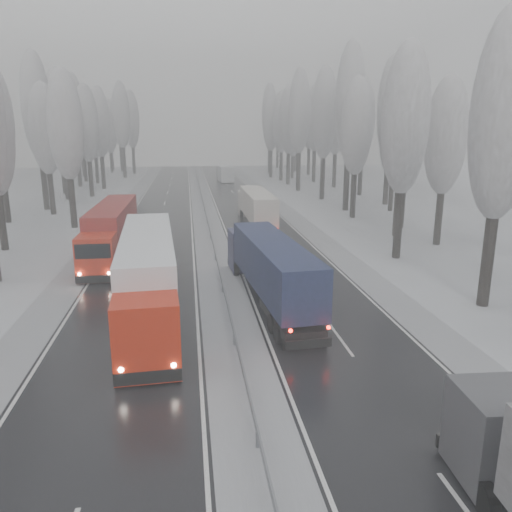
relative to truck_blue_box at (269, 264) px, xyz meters
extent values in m
cube|color=black|center=(2.58, 11.80, -2.26)|extent=(7.50, 200.00, 0.03)
cube|color=black|center=(-7.92, 11.80, -2.26)|extent=(7.50, 200.00, 0.03)
cube|color=#ABAEB4|center=(-2.67, 11.80, -2.26)|extent=(3.00, 200.00, 0.04)
cube|color=#ABAEB4|center=(7.53, 11.80, -2.26)|extent=(2.40, 200.00, 0.04)
cube|color=#ABAEB4|center=(-12.87, 11.80, -2.26)|extent=(2.40, 200.00, 0.04)
cube|color=slate|center=(-2.67, 11.80, -1.68)|extent=(0.06, 200.00, 0.32)
cube|color=slate|center=(-2.67, 9.80, -1.98)|extent=(0.12, 0.12, 0.60)
cube|color=slate|center=(-2.67, 41.80, -1.98)|extent=(0.12, 0.12, 0.60)
cylinder|color=black|center=(12.37, -2.54, 0.52)|extent=(0.68, 0.68, 5.60)
ellipsoid|color=gray|center=(12.37, -2.54, 8.53)|extent=(3.60, 3.60, 11.45)
cylinder|color=black|center=(11.84, 8.83, 0.53)|extent=(0.68, 0.68, 5.62)
ellipsoid|color=gray|center=(11.84, 8.83, 8.56)|extent=(3.60, 3.60, 11.48)
cylinder|color=black|center=(17.35, 12.83, 0.19)|extent=(0.64, 0.64, 4.94)
ellipsoid|color=gray|center=(17.35, 12.83, 7.25)|extent=(3.60, 3.60, 10.09)
cylinder|color=black|center=(15.23, 16.96, 0.38)|extent=(0.66, 0.66, 5.32)
ellipsoid|color=gray|center=(15.23, 16.96, 7.99)|extent=(3.60, 3.60, 10.88)
cylinder|color=black|center=(17.46, 20.96, 0.88)|extent=(0.72, 0.72, 6.31)
ellipsoid|color=gray|center=(17.46, 20.96, 9.90)|extent=(3.60, 3.60, 12.90)
cylinder|color=black|center=(14.36, 27.40, 0.41)|extent=(0.67, 0.67, 5.38)
ellipsoid|color=gray|center=(14.36, 27.40, 8.09)|extent=(3.60, 3.60, 10.98)
cylinder|color=black|center=(20.64, 31.40, 0.02)|extent=(0.62, 0.62, 4.59)
ellipsoid|color=gray|center=(20.64, 31.40, 6.58)|extent=(3.60, 3.60, 9.39)
cylinder|color=black|center=(15.23, 32.82, 1.20)|extent=(0.76, 0.76, 6.95)
ellipsoid|color=gray|center=(15.23, 32.82, 11.12)|extent=(3.60, 3.60, 14.19)
cylinder|color=black|center=(22.15, 36.82, 1.02)|extent=(0.74, 0.74, 6.59)
ellipsoid|color=gray|center=(22.15, 36.82, 10.43)|extent=(3.60, 3.60, 13.46)
cylinder|color=black|center=(14.90, 43.07, 0.91)|extent=(0.72, 0.72, 6.37)
ellipsoid|color=gray|center=(14.90, 43.07, 10.00)|extent=(3.60, 3.60, 13.01)
cylinder|color=black|center=(22.05, 47.07, 0.71)|extent=(0.70, 0.70, 5.97)
ellipsoid|color=gray|center=(22.05, 47.07, 9.24)|extent=(3.60, 3.60, 12.20)
cylinder|color=black|center=(13.67, 53.75, 1.05)|extent=(0.74, 0.74, 6.65)
ellipsoid|color=gray|center=(13.67, 53.75, 10.55)|extent=(3.60, 3.60, 13.59)
cylinder|color=black|center=(21.05, 57.75, 0.79)|extent=(0.71, 0.71, 6.14)
ellipsoid|color=gray|center=(21.05, 57.75, 9.56)|extent=(3.60, 3.60, 12.54)
cylinder|color=black|center=(13.90, 63.50, 0.75)|extent=(0.71, 0.71, 6.05)
ellipsoid|color=gray|center=(13.90, 63.50, 9.40)|extent=(3.60, 3.60, 12.37)
cylinder|color=black|center=(19.81, 67.50, 0.87)|extent=(0.72, 0.72, 6.30)
ellipsoid|color=gray|center=(19.81, 67.50, 9.87)|extent=(3.60, 3.60, 12.87)
cylinder|color=black|center=(13.97, 71.01, 0.66)|extent=(0.70, 0.70, 5.88)
ellipsoid|color=gray|center=(13.97, 71.01, 9.05)|extent=(3.60, 3.60, 12.00)
cylinder|color=black|center=(17.10, 75.01, 0.15)|extent=(0.64, 0.64, 4.86)
ellipsoid|color=gray|center=(17.10, 75.01, 7.09)|extent=(3.60, 3.60, 9.92)
cylinder|color=black|center=(13.07, 78.11, 0.71)|extent=(0.70, 0.70, 5.98)
ellipsoid|color=gray|center=(13.07, 78.11, 9.25)|extent=(3.60, 3.60, 12.21)
cylinder|color=black|center=(22.28, 82.11, 0.82)|extent=(0.71, 0.71, 6.19)
ellipsoid|color=gray|center=(22.28, 82.11, 9.65)|extent=(3.60, 3.60, 12.64)
cylinder|color=black|center=(14.37, 87.96, 1.15)|extent=(0.75, 0.75, 6.86)
ellipsoid|color=gray|center=(14.37, 87.96, 10.95)|extent=(3.60, 3.60, 14.01)
cylinder|color=black|center=(21.36, 91.96, 0.50)|extent=(0.68, 0.68, 5.55)
ellipsoid|color=gray|center=(21.36, 91.96, 8.42)|extent=(3.60, 3.60, 11.33)
cylinder|color=black|center=(16.07, 98.52, 0.77)|extent=(0.71, 0.71, 6.09)
ellipsoid|color=gray|center=(16.07, 98.52, 9.47)|extent=(3.60, 3.60, 12.45)
cylinder|color=black|center=(18.88, 102.52, 0.47)|extent=(0.67, 0.67, 5.49)
ellipsoid|color=gray|center=(18.88, 102.52, 8.30)|extent=(3.60, 3.60, 11.21)
cylinder|color=black|center=(-20.41, 16.00, 0.24)|extent=(0.65, 0.65, 5.03)
cylinder|color=black|center=(-16.61, 25.52, 0.44)|extent=(0.67, 0.67, 5.44)
ellipsoid|color=gray|center=(-16.61, 25.52, 8.21)|extent=(3.60, 3.60, 11.11)
cylinder|color=black|center=(-24.51, 29.52, 0.58)|extent=(0.69, 0.69, 5.72)
cylinder|color=black|center=(-20.93, 34.51, 0.33)|extent=(0.66, 0.66, 5.23)
ellipsoid|color=gray|center=(-20.93, 34.51, 7.80)|extent=(3.60, 3.60, 10.68)
cylinder|color=black|center=(-22.72, 38.51, 1.02)|extent=(0.74, 0.74, 6.60)
ellipsoid|color=gray|center=(-22.72, 38.51, 10.46)|extent=(3.60, 3.60, 13.49)
cylinder|color=black|center=(-20.82, 44.14, 0.30)|extent=(0.65, 0.65, 5.16)
ellipsoid|color=gray|center=(-20.82, 44.14, 7.68)|extent=(3.60, 3.60, 10.54)
cylinder|color=black|center=(-22.21, 48.14, 0.62)|extent=(0.69, 0.69, 5.79)
ellipsoid|color=gray|center=(-22.21, 48.14, 8.90)|extent=(3.60, 3.60, 11.84)
cylinder|color=black|center=(-19.25, 50.91, 0.54)|extent=(0.68, 0.68, 5.64)
ellipsoid|color=gray|center=(-19.25, 50.91, 8.61)|extent=(3.60, 3.60, 11.53)
cylinder|color=black|center=(-24.09, 54.91, 1.00)|extent=(0.73, 0.73, 6.56)
ellipsoid|color=gray|center=(-24.09, 54.91, 10.37)|extent=(3.60, 3.60, 13.40)
cylinder|color=black|center=(-18.99, 60.99, 0.62)|extent=(0.69, 0.69, 5.79)
ellipsoid|color=gray|center=(-18.99, 60.99, 8.90)|extent=(3.60, 3.60, 11.84)
cylinder|color=black|center=(-23.75, 64.99, 1.04)|extent=(0.74, 0.74, 6.65)
ellipsoid|color=gray|center=(-23.75, 64.99, 10.54)|extent=(3.60, 3.60, 13.58)
cylinder|color=black|center=(-21.60, 70.33, 0.28)|extent=(0.65, 0.65, 5.12)
ellipsoid|color=gray|center=(-21.60, 70.33, 7.60)|extent=(3.60, 3.60, 10.46)
cylinder|color=black|center=(-24.48, 74.33, 0.64)|extent=(0.69, 0.69, 5.84)
ellipsoid|color=gray|center=(-24.48, 74.33, 8.98)|extent=(3.60, 3.60, 11.92)
cylinder|color=black|center=(-17.74, 81.12, 1.06)|extent=(0.74, 0.74, 6.67)
ellipsoid|color=gray|center=(-17.74, 81.12, 10.59)|extent=(3.60, 3.60, 13.63)
cylinder|color=black|center=(-26.86, 85.12, 0.87)|extent=(0.72, 0.72, 6.31)
ellipsoid|color=gray|center=(-26.86, 85.12, 9.88)|extent=(3.60, 3.60, 12.88)
cylinder|color=black|center=(-16.71, 90.52, 0.87)|extent=(0.72, 0.72, 6.29)
ellipsoid|color=gray|center=(-16.71, 90.52, 9.85)|extent=(3.60, 3.60, 12.84)
cylinder|color=black|center=(-22.33, 94.52, 0.15)|extent=(0.64, 0.64, 4.86)
ellipsoid|color=gray|center=(-22.33, 94.52, 7.09)|extent=(3.60, 3.60, 9.92)
cylinder|color=black|center=(-20.23, 97.11, 1.04)|extent=(0.74, 0.74, 6.63)
ellipsoid|color=gray|center=(-20.23, 97.11, 10.50)|extent=(3.60, 3.60, 13.54)
cylinder|color=black|center=(-23.00, 101.11, 0.61)|extent=(0.69, 0.69, 5.79)
ellipsoid|color=gray|center=(-23.00, 101.11, 8.88)|extent=(3.60, 3.60, 11.82)
cube|color=#444448|center=(4.01, -17.21, -0.78)|extent=(2.40, 2.49, 2.72)
cube|color=black|center=(4.08, -16.08, -0.15)|extent=(2.09, 0.21, 0.91)
cube|color=black|center=(4.08, -15.99, -1.87)|extent=(2.27, 0.27, 0.45)
cylinder|color=black|center=(3.02, -17.88, -1.81)|extent=(0.37, 0.96, 0.94)
sphere|color=white|center=(3.22, -15.92, -1.51)|extent=(0.20, 0.20, 0.20)
sphere|color=white|center=(4.94, -16.02, -1.51)|extent=(0.20, 0.20, 0.20)
cube|color=#1B1C43|center=(-0.52, 6.35, -0.71)|extent=(2.58, 2.66, 2.86)
cube|color=black|center=(-0.62, 7.54, -0.04)|extent=(2.19, 0.27, 0.95)
cube|color=black|center=(-0.63, 7.63, -1.85)|extent=(2.38, 0.34, 0.48)
cube|color=#131D34|center=(0.09, -1.05, 0.29)|extent=(3.44, 12.53, 2.67)
cube|color=black|center=(0.60, -7.26, -1.75)|extent=(2.19, 0.29, 0.43)
cube|color=black|center=(0.37, -4.46, -1.56)|extent=(2.52, 5.39, 0.43)
cube|color=black|center=(0.56, -6.74, -1.95)|extent=(2.19, 0.24, 0.57)
cylinder|color=black|center=(-1.46, 5.51, -1.78)|extent=(0.41, 1.01, 0.99)
cylinder|color=black|center=(0.54, 5.68, -1.78)|extent=(0.41, 1.01, 0.99)
cylinder|color=black|center=(-0.60, -4.93, -1.78)|extent=(0.41, 1.01, 0.99)
cylinder|color=black|center=(1.40, -4.76, -1.78)|extent=(0.41, 1.01, 0.99)
cylinder|color=black|center=(-0.50, -6.16, -1.78)|extent=(0.41, 1.01, 0.99)
cylinder|color=black|center=(1.50, -6.00, -1.78)|extent=(0.41, 1.01, 0.99)
sphere|color=#FF0C05|center=(-0.30, -7.40, -0.99)|extent=(0.19, 0.19, 0.19)
sphere|color=#FF0C05|center=(1.50, -7.26, -0.99)|extent=(0.19, 0.19, 0.19)
sphere|color=white|center=(-1.53, 7.59, -1.47)|extent=(0.21, 0.21, 0.21)
sphere|color=white|center=(0.27, 7.74, -1.47)|extent=(0.21, 0.21, 0.21)
cube|color=#AEA89A|center=(2.43, 29.63, -0.74)|extent=(2.33, 2.43, 2.80)
cube|color=black|center=(2.43, 30.80, -0.09)|extent=(2.15, 0.10, 0.93)
cube|color=black|center=(2.43, 30.89, -1.86)|extent=(2.33, 0.14, 0.47)
cube|color=beige|center=(2.43, 22.35, 0.24)|extent=(2.39, 12.13, 2.61)
cube|color=black|center=(2.42, 16.24, -1.77)|extent=(2.15, 0.11, 0.42)
cube|color=black|center=(2.42, 19.00, -1.58)|extent=(2.06, 5.13, 0.42)
cube|color=black|center=(2.42, 16.76, -1.95)|extent=(2.15, 0.06, 0.56)
cylinder|color=black|center=(1.45, 28.89, -1.79)|extent=(0.33, 0.97, 0.97)
cylinder|color=black|center=(3.41, 28.89, -1.79)|extent=(0.33, 0.97, 0.97)
cylinder|color=black|center=(1.44, 18.62, -1.79)|extent=(0.33, 0.97, 0.97)
cylinder|color=black|center=(3.40, 18.62, -1.79)|extent=(0.33, 0.97, 0.97)
cylinder|color=black|center=(1.44, 17.41, -1.79)|extent=(0.33, 0.97, 0.97)
cylinder|color=black|center=(3.40, 17.41, -1.79)|extent=(0.33, 0.97, 0.97)
sphere|color=#FF0C05|center=(1.53, 16.18, -1.02)|extent=(0.19, 0.19, 0.19)
sphere|color=#FF0C05|center=(3.31, 16.18, -1.02)|extent=(0.19, 0.19, 0.19)
sphere|color=white|center=(1.55, 30.92, -1.49)|extent=(0.21, 0.21, 0.21)
sphere|color=white|center=(3.32, 30.92, -1.49)|extent=(0.21, 0.21, 0.21)
cube|color=silver|center=(2.71, 68.99, -0.65)|extent=(2.86, 6.66, 2.83)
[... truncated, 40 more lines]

